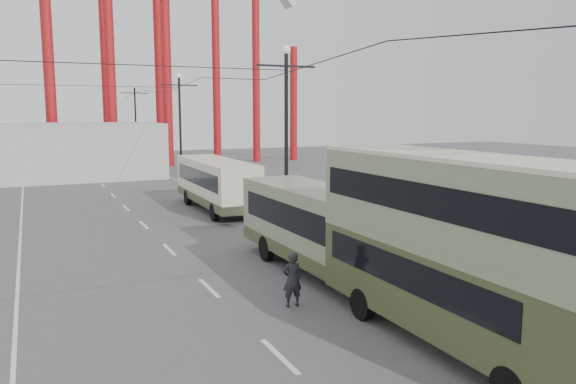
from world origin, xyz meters
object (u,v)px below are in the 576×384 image
pedestrian (292,279)px  single_decker_green (333,231)px  double_decker_bus (455,241)px  single_decker_cream (217,182)px

pedestrian → single_decker_green: bearing=-138.6°
double_decker_bus → single_decker_cream: 22.05m
double_decker_bus → pedestrian: double_decker_bus is taller
single_decker_green → pedestrian: size_ratio=6.49×
single_decker_cream → single_decker_green: bearing=-91.4°
single_decker_green → single_decker_cream: 15.53m
single_decker_green → single_decker_cream: (0.57, 15.52, -0.04)m
double_decker_bus → single_decker_cream: double_decker_bus is taller
double_decker_bus → single_decker_cream: (0.69, 22.01, -1.04)m
single_decker_green → pedestrian: bearing=-142.3°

